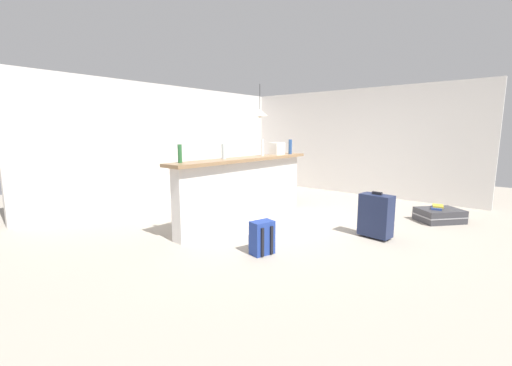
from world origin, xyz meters
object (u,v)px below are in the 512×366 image
(grocery_bag, at_px, (277,149))
(suitcase_flat_charcoal, at_px, (440,215))
(dining_chair_near_partition, at_px, (274,179))
(book_stack, at_px, (437,207))
(dining_chair_far_side, at_px, (241,175))
(bottle_green, at_px, (180,154))
(bottle_blue, at_px, (290,147))
(backpack_blue, at_px, (262,238))
(bottle_clear, at_px, (224,152))
(pendant_lamp, at_px, (260,113))
(suitcase_upright_navy, at_px, (376,215))
(dining_table, at_px, (255,171))
(bottle_white, at_px, (262,148))

(grocery_bag, bearing_deg, suitcase_flat_charcoal, -63.99)
(dining_chair_near_partition, distance_m, book_stack, 3.05)
(grocery_bag, height_order, dining_chair_far_side, grocery_bag)
(bottle_green, xyz_separation_m, bottle_blue, (2.43, -0.16, 0.01))
(grocery_bag, height_order, backpack_blue, grocery_bag)
(bottle_green, xyz_separation_m, bottle_clear, (0.81, -0.03, -0.01))
(pendant_lamp, distance_m, suitcase_upright_navy, 3.49)
(grocery_bag, relative_size, dining_chair_near_partition, 0.28)
(bottle_clear, relative_size, dining_chair_near_partition, 0.25)
(bottle_blue, bearing_deg, bottle_green, 176.27)
(pendant_lamp, xyz_separation_m, suitcase_flat_charcoal, (0.55, -3.48, -1.79))
(bottle_blue, distance_m, pendant_lamp, 1.32)
(bottle_clear, distance_m, suitcase_flat_charcoal, 3.78)
(dining_chair_near_partition, relative_size, pendant_lamp, 1.31)
(bottle_blue, bearing_deg, dining_chair_far_side, 76.45)
(dining_chair_far_side, distance_m, book_stack, 4.04)
(bottle_blue, relative_size, pendant_lamp, 0.38)
(dining_chair_near_partition, distance_m, suitcase_upright_navy, 2.65)
(grocery_bag, xyz_separation_m, dining_chair_far_side, (0.69, 1.53, -0.68))
(dining_chair_near_partition, bearing_deg, pendant_lamp, 77.94)
(dining_table, xyz_separation_m, book_stack, (0.58, -3.52, -0.40))
(bottle_blue, bearing_deg, pendant_lamp, 70.20)
(dining_table, distance_m, book_stack, 3.59)
(bottle_blue, relative_size, suitcase_upright_navy, 0.41)
(bottle_clear, relative_size, book_stack, 0.79)
(bottle_green, distance_m, book_stack, 4.31)
(pendant_lamp, distance_m, suitcase_flat_charcoal, 3.96)
(bottle_green, relative_size, bottle_white, 0.87)
(suitcase_upright_navy, bearing_deg, dining_chair_far_side, 74.10)
(grocery_bag, height_order, suitcase_upright_navy, grocery_bag)
(bottle_green, height_order, suitcase_upright_navy, bottle_green)
(suitcase_upright_navy, bearing_deg, book_stack, -17.65)
(grocery_bag, distance_m, pendant_lamp, 1.38)
(dining_chair_far_side, relative_size, suitcase_flat_charcoal, 1.10)
(bottle_blue, height_order, dining_table, bottle_blue)
(suitcase_upright_navy, relative_size, book_stack, 2.28)
(bottle_blue, distance_m, suitcase_upright_navy, 2.19)
(bottle_white, relative_size, bottle_blue, 1.06)
(bottle_clear, xyz_separation_m, grocery_bag, (1.33, -0.04, -0.01))
(grocery_bag, relative_size, dining_chair_far_side, 0.28)
(pendant_lamp, bearing_deg, suitcase_flat_charcoal, -81.01)
(bottle_green, height_order, bottle_clear, bottle_green)
(dining_chair_near_partition, bearing_deg, dining_table, 85.13)
(dining_chair_far_side, height_order, book_stack, dining_chair_far_side)
(bottle_clear, height_order, backpack_blue, bottle_clear)
(grocery_bag, bearing_deg, suitcase_upright_navy, -99.05)
(grocery_bag, xyz_separation_m, dining_table, (0.62, 1.05, -0.55))
(bottle_white, bearing_deg, dining_table, 44.62)
(bottle_white, distance_m, book_stack, 3.12)
(suitcase_flat_charcoal, bearing_deg, bottle_white, 123.70)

